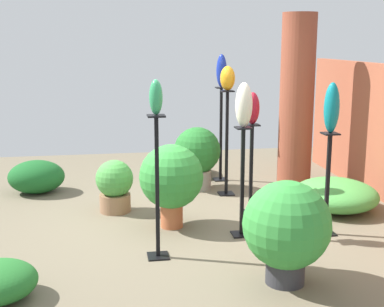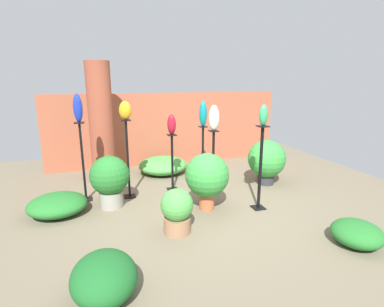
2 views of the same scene
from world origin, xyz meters
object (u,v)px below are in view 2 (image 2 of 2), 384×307
object	(u,v)px
art_vase_ruby	(172,124)
potted_plant_front_right	(267,160)
pedestal_jade	(260,172)
pedestal_teal	(203,154)
potted_plant_walkway_edge	(207,176)
pedestal_ruby	(172,165)
art_vase_cobalt	(78,108)
pedestal_amber	(128,162)
pedestal_cobalt	(83,165)
art_vase_jade	(263,115)
art_vase_teal	(203,114)
potted_plant_front_left	(110,178)
pedestal_ivory	(213,164)
potted_plant_near_pillar	(177,210)
brick_pillar	(101,123)
art_vase_ivory	(214,118)
art_vase_amber	(125,110)

from	to	relation	value
art_vase_ruby	potted_plant_front_right	size ratio (longest dim) A/B	0.42
pedestal_jade	art_vase_ruby	bearing A→B (deg)	133.12
pedestal_teal	potted_plant_walkway_edge	distance (m)	1.65
pedestal_ruby	art_vase_cobalt	world-z (taller)	art_vase_cobalt
pedestal_jade	pedestal_amber	xyz separation A→B (m)	(-1.95, 1.11, 0.01)
pedestal_cobalt	art_vase_ruby	xyz separation A→B (m)	(1.55, 0.02, 0.62)
pedestal_ruby	potted_plant_front_right	bearing A→B (deg)	-6.50
pedestal_teal	art_vase_jade	world-z (taller)	art_vase_jade
pedestal_teal	art_vase_teal	world-z (taller)	art_vase_teal
pedestal_teal	potted_plant_front_left	size ratio (longest dim) A/B	1.27
art_vase_ruby	potted_plant_front_right	world-z (taller)	art_vase_ruby
art_vase_teal	art_vase_ruby	bearing A→B (deg)	-143.57
pedestal_ivory	art_vase_ruby	world-z (taller)	art_vase_ruby
pedestal_teal	potted_plant_near_pillar	xyz separation A→B (m)	(-1.13, -2.18, -0.16)
brick_pillar	pedestal_cobalt	world-z (taller)	brick_pillar
brick_pillar	pedestal_amber	distance (m)	1.28
potted_plant_walkway_edge	art_vase_ivory	bearing A→B (deg)	61.81
potted_plant_walkway_edge	pedestal_amber	bearing A→B (deg)	142.53
art_vase_jade	art_vase_cobalt	size ratio (longest dim) A/B	0.69
potted_plant_front_left	pedestal_amber	bearing A→B (deg)	45.42
pedestal_amber	potted_plant_walkway_edge	world-z (taller)	pedestal_amber
art_vase_cobalt	potted_plant_front_left	bearing A→B (deg)	-45.49
art_vase_cobalt	potted_plant_walkway_edge	distance (m)	2.35
art_vase_amber	potted_plant_near_pillar	bearing A→B (deg)	-71.48
brick_pillar	art_vase_amber	bearing A→B (deg)	-70.00
pedestal_teal	pedestal_ruby	bearing A→B (deg)	-143.57
pedestal_ruby	art_vase_ruby	world-z (taller)	art_vase_ruby
art_vase_teal	potted_plant_front_right	size ratio (longest dim) A/B	0.58
pedestal_teal	potted_plant_front_right	distance (m)	1.33
art_vase_cobalt	potted_plant_walkway_edge	bearing A→B (deg)	-27.01
art_vase_ivory	art_vase_ruby	bearing A→B (deg)	157.51
art_vase_jade	art_vase_ruby	distance (m)	1.69
pedestal_ruby	pedestal_cobalt	distance (m)	1.56
pedestal_amber	art_vase_cobalt	distance (m)	1.21
brick_pillar	pedestal_jade	xyz separation A→B (m)	(2.34, -2.19, -0.57)
art_vase_cobalt	art_vase_teal	bearing A→B (deg)	14.70
pedestal_ruby	art_vase_amber	xyz separation A→B (m)	(-0.81, -0.11, 1.05)
art_vase_ivory	potted_plant_walkway_edge	size ratio (longest dim) A/B	0.49
art_vase_teal	art_vase_cobalt	bearing A→B (deg)	-165.30
pedestal_cobalt	art_vase_ivory	size ratio (longest dim) A/B	3.01
pedestal_teal	art_vase_ivory	distance (m)	1.25
pedestal_ruby	pedestal_teal	bearing A→B (deg)	36.43
pedestal_ruby	potted_plant_front_right	world-z (taller)	pedestal_ruby
potted_plant_front_right	art_vase_teal	bearing A→B (deg)	142.49
pedestal_cobalt	art_vase_jade	xyz separation A→B (m)	(2.69, -1.19, 0.89)
pedestal_ivory	potted_plant_front_right	distance (m)	1.16
art_vase_ivory	art_vase_teal	bearing A→B (deg)	83.06
art_vase_teal	potted_plant_front_right	world-z (taller)	art_vase_teal
pedestal_jade	art_vase_ivory	distance (m)	1.27
pedestal_jade	art_vase_teal	bearing A→B (deg)	100.31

